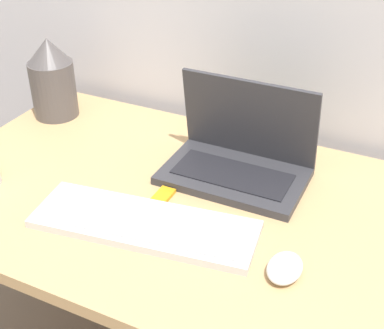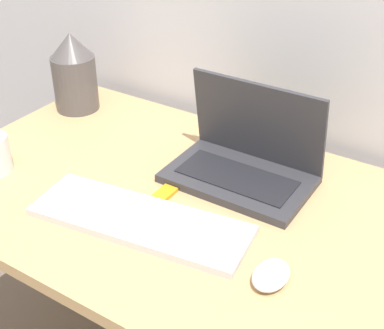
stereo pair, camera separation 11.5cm
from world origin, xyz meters
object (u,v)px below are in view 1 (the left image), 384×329
Objects in this scene: laptop at (239,156)px; mouse at (285,268)px; mp3_player at (163,196)px; keyboard at (144,224)px; vase at (52,79)px.

laptop reaches higher than mouse.
mouse reaches higher than mp3_player.
mp3_player is (-0.02, 0.11, -0.01)m from keyboard.
vase is at bearing 156.52° from mouse.
mouse is 1.45× the size of mp3_player.
laptop is 0.30m from keyboard.
mouse is (0.31, -0.00, 0.00)m from keyboard.
mouse is at bearing -19.60° from mp3_player.
keyboard reaches higher than mp3_player.
laptop is at bearing 55.44° from mp3_player.
laptop is at bearing -6.04° from vase.
keyboard is at bearing -81.42° from mp3_player.
vase is at bearing 145.15° from keyboard.
keyboard is at bearing -34.85° from vase.
mp3_player is at bearing -124.56° from laptop.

